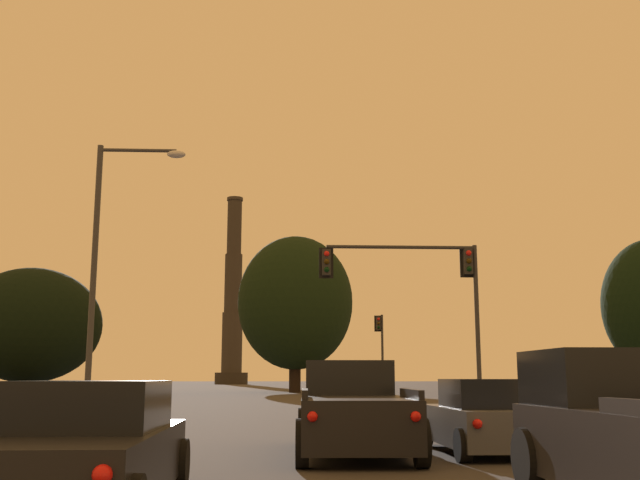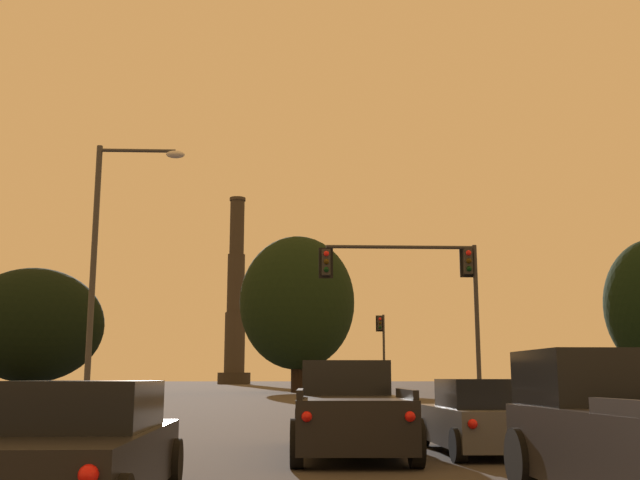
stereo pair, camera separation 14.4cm
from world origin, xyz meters
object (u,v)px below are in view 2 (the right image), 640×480
(street_lamp, at_px, (107,251))
(smokestack, at_px, (235,309))
(traffic_light_far_right, at_px, (382,343))
(hatchback_right_lane_second, at_px, (481,419))
(sedan_left_lane_third, at_px, (74,449))
(traffic_light_overhead_right, at_px, (425,283))
(pickup_truck_center_lane_second, at_px, (348,411))

(street_lamp, bearing_deg, smokestack, 92.31)
(traffic_light_far_right, relative_size, street_lamp, 0.68)
(hatchback_right_lane_second, relative_size, street_lamp, 0.44)
(sedan_left_lane_third, bearing_deg, traffic_light_overhead_right, 67.96)
(hatchback_right_lane_second, relative_size, traffic_light_far_right, 0.66)
(sedan_left_lane_third, relative_size, traffic_light_far_right, 0.75)
(traffic_light_overhead_right, bearing_deg, hatchback_right_lane_second, -96.48)
(pickup_truck_center_lane_second, relative_size, traffic_light_far_right, 0.88)
(traffic_light_far_right, height_order, smokestack, smokestack)
(sedan_left_lane_third, xyz_separation_m, smokestack, (-9.52, 160.66, 16.05))
(pickup_truck_center_lane_second, relative_size, smokestack, 0.13)
(traffic_light_overhead_right, xyz_separation_m, street_lamp, (-11.56, -4.62, 0.43))
(hatchback_right_lane_second, height_order, street_lamp, street_lamp)
(traffic_light_overhead_right, xyz_separation_m, smokestack, (-17.39, 139.86, 11.52))
(traffic_light_overhead_right, height_order, smokestack, smokestack)
(street_lamp, bearing_deg, traffic_light_far_right, 68.03)
(hatchback_right_lane_second, height_order, sedan_left_lane_third, hatchback_right_lane_second)
(sedan_left_lane_third, relative_size, street_lamp, 0.51)
(traffic_light_far_right, bearing_deg, sedan_left_lane_third, -101.12)
(sedan_left_lane_third, bearing_deg, traffic_light_far_right, 77.58)
(sedan_left_lane_third, height_order, traffic_light_far_right, traffic_light_far_right)
(pickup_truck_center_lane_second, xyz_separation_m, traffic_light_overhead_right, (4.26, 14.43, 4.39))
(hatchback_right_lane_second, distance_m, pickup_truck_center_lane_second, 2.61)
(traffic_light_overhead_right, bearing_deg, street_lamp, -158.20)
(smokestack, bearing_deg, traffic_light_far_right, -80.20)
(hatchback_right_lane_second, bearing_deg, traffic_light_overhead_right, 82.65)
(sedan_left_lane_third, xyz_separation_m, pickup_truck_center_lane_second, (3.61, 6.36, 0.14))
(traffic_light_far_right, bearing_deg, pickup_truck_center_lane_second, -98.07)
(sedan_left_lane_third, distance_m, pickup_truck_center_lane_second, 7.31)
(sedan_left_lane_third, bearing_deg, smokestack, 92.09)
(smokestack, bearing_deg, traffic_light_overhead_right, -82.91)
(sedan_left_lane_third, relative_size, pickup_truck_center_lane_second, 0.85)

